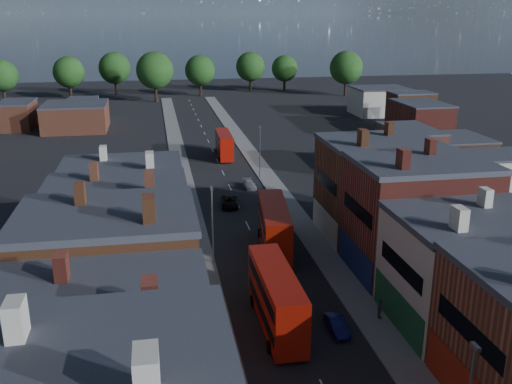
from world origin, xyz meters
name	(u,v)px	position (x,y,z in m)	size (l,w,h in m)	color
pavement_west	(188,202)	(-6.50, 50.00, 0.06)	(3.00, 200.00, 0.12)	gray
pavement_east	(282,197)	(6.50, 50.00, 0.06)	(3.00, 200.00, 0.12)	gray
lamp_post_2	(212,220)	(-5.20, 30.00, 4.70)	(0.25, 0.70, 8.12)	slate
lamp_post_3	(260,148)	(5.20, 60.00, 4.70)	(0.25, 0.70, 8.12)	slate
bus_0	(276,297)	(-1.50, 16.94, 2.63)	(2.91, 11.32, 4.88)	#B6170A
bus_1	(274,227)	(1.56, 32.14, 2.74)	(4.08, 11.98, 5.07)	red
bus_2	(224,144)	(1.50, 74.27, 2.34)	(2.75, 10.12, 4.34)	#A91107
car_1	(337,325)	(3.09, 15.28, 0.58)	(1.23, 3.52, 1.16)	#141557
car_2	(229,202)	(-1.20, 47.46, 0.65)	(2.15, 4.67, 1.30)	black
car_3	(250,185)	(2.78, 55.12, 0.55)	(1.53, 3.77, 1.10)	silver
ped_3	(380,309)	(7.17, 16.53, 0.98)	(1.00, 0.46, 1.71)	#544E48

